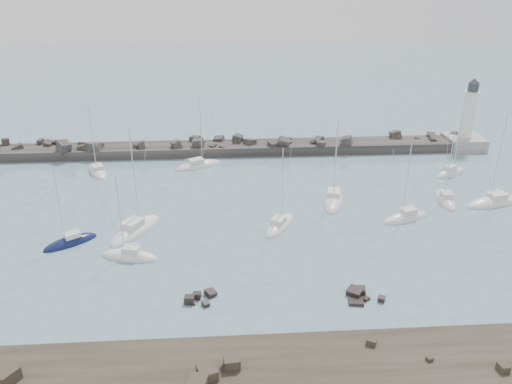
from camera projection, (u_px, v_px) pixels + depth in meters
ground at (235, 253)px, 62.91m from camera, size 400.00×400.00×0.00m
rock_cluster_near at (197, 299)px, 53.74m from camera, size 3.58×3.12×1.30m
rock_cluster_far at (358, 296)px, 54.32m from camera, size 4.20×3.37×1.37m
breakwater at (188, 152)px, 96.95m from camera, size 115.00×7.37×5.36m
lighthouse at (465, 133)px, 99.17m from camera, size 7.00×7.00×14.60m
sailboat_1 at (98, 172)px, 88.02m from camera, size 5.78×8.56×13.00m
sailboat_2 at (71, 243)px, 64.99m from camera, size 7.04×5.88×11.34m
sailboat_3 at (136, 231)px, 67.98m from camera, size 7.58×10.12×15.67m
sailboat_4 at (199, 166)px, 90.62m from camera, size 9.15×6.45×13.89m
sailboat_5 at (130, 257)px, 61.78m from camera, size 7.70×4.04×11.83m
sailboat_6 at (333, 201)px, 76.80m from camera, size 5.21×9.56×14.47m
sailboat_7 at (280, 226)px, 69.29m from camera, size 5.97×7.92×12.32m
sailboat_8 at (405, 218)px, 71.37m from camera, size 7.96×4.82×12.21m
sailboat_9 at (445, 200)px, 77.03m from camera, size 3.28×7.77×12.10m
sailboat_10 at (493, 203)px, 76.18m from camera, size 10.13×5.47×15.21m
sailboat_11 at (450, 174)px, 87.12m from camera, size 7.29×5.55×11.63m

